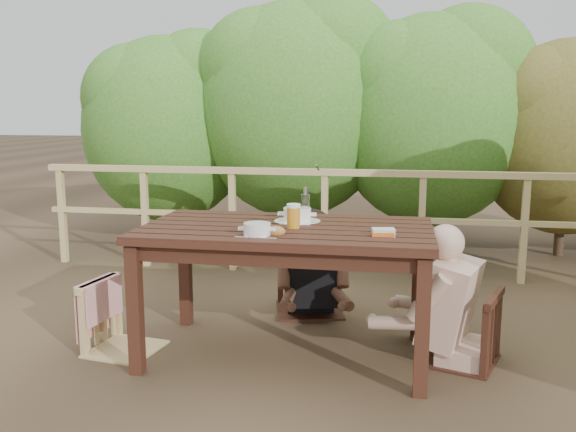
% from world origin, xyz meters
% --- Properties ---
extents(ground, '(60.00, 60.00, 0.00)m').
position_xyz_m(ground, '(0.00, 0.00, 0.00)').
color(ground, brown).
rests_on(ground, ground).
extents(table, '(1.79, 1.01, 0.83)m').
position_xyz_m(table, '(0.00, 0.00, 0.41)').
color(table, black).
rests_on(table, ground).
extents(chair_left, '(0.49, 0.49, 0.87)m').
position_xyz_m(chair_left, '(-1.06, -0.11, 0.43)').
color(chair_left, tan).
rests_on(chair_left, ground).
extents(chair_far, '(0.60, 0.60, 1.01)m').
position_xyz_m(chair_far, '(0.02, 0.88, 0.51)').
color(chair_far, black).
rests_on(chair_far, ground).
extents(chair_right, '(0.56, 0.56, 0.88)m').
position_xyz_m(chair_right, '(1.09, 0.09, 0.44)').
color(chair_right, black).
rests_on(chair_right, ground).
extents(woman, '(0.64, 0.73, 1.27)m').
position_xyz_m(woman, '(0.02, 0.90, 0.63)').
color(woman, black).
rests_on(woman, ground).
extents(diner_right, '(0.85, 0.77, 1.42)m').
position_xyz_m(diner_right, '(1.12, 0.09, 0.71)').
color(diner_right, '#D1A48E').
rests_on(diner_right, ground).
extents(railing, '(5.60, 0.10, 1.01)m').
position_xyz_m(railing, '(0.00, 2.00, 0.51)').
color(railing, tan).
rests_on(railing, ground).
extents(hedge_row, '(6.60, 1.60, 3.80)m').
position_xyz_m(hedge_row, '(0.40, 3.20, 1.90)').
color(hedge_row, '#3A6B23').
rests_on(hedge_row, ground).
extents(soup_near, '(0.26, 0.26, 0.09)m').
position_xyz_m(soup_near, '(-0.12, -0.30, 0.87)').
color(soup_near, silver).
rests_on(soup_near, table).
extents(soup_far, '(0.30, 0.30, 0.10)m').
position_xyz_m(soup_far, '(0.03, 0.20, 0.88)').
color(soup_far, white).
rests_on(soup_far, table).
extents(bread_roll, '(0.11, 0.09, 0.07)m').
position_xyz_m(bread_roll, '(-0.02, -0.26, 0.86)').
color(bread_roll, '#A55F28').
rests_on(bread_roll, table).
extents(beer_glass, '(0.09, 0.09, 0.16)m').
position_xyz_m(beer_glass, '(0.05, -0.04, 0.91)').
color(beer_glass, orange).
rests_on(beer_glass, table).
extents(bottle, '(0.06, 0.06, 0.24)m').
position_xyz_m(bottle, '(0.09, 0.19, 0.95)').
color(bottle, white).
rests_on(bottle, table).
extents(butter_tub, '(0.14, 0.11, 0.06)m').
position_xyz_m(butter_tub, '(0.60, -0.18, 0.86)').
color(butter_tub, silver).
rests_on(butter_tub, table).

